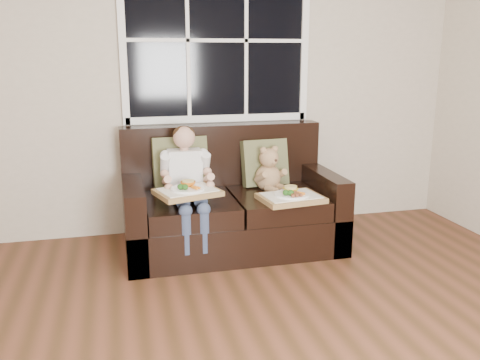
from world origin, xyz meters
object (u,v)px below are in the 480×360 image
object	(u,v)px
teddy_bear	(269,172)
tray_right	(291,197)
loveseat	(230,209)
child	(187,175)
tray_left	(188,191)

from	to	relation	value
teddy_bear	tray_right	bearing A→B (deg)	-96.79
teddy_bear	loveseat	bearing A→B (deg)	161.63
child	teddy_bear	world-z (taller)	child
child	tray_left	size ratio (longest dim) A/B	1.66
teddy_bear	tray_right	size ratio (longest dim) A/B	0.75
loveseat	tray_left	world-z (taller)	loveseat
loveseat	tray_right	xyz separation A→B (m)	(0.40, -0.35, 0.17)
child	teddy_bear	size ratio (longest dim) A/B	2.26
teddy_bear	tray_left	distance (m)	0.79
loveseat	tray_left	size ratio (longest dim) A/B	3.31
loveseat	child	size ratio (longest dim) A/B	1.99
child	tray_left	xyz separation A→B (m)	(-0.03, -0.22, -0.07)
tray_right	child	bearing A→B (deg)	155.68
loveseat	child	distance (m)	0.51
loveseat	tray_left	xyz separation A→B (m)	(-0.39, -0.34, 0.27)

